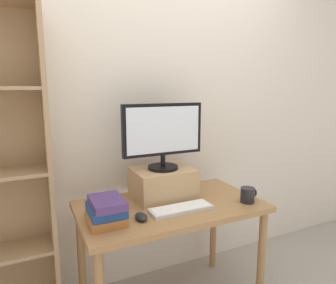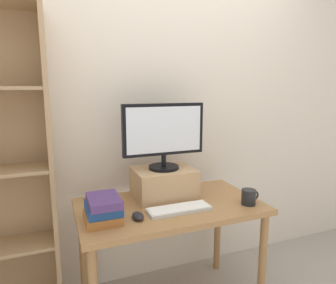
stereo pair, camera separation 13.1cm
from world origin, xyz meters
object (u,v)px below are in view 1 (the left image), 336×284
(keyboard, at_px, (181,209))
(computer_mouse, at_px, (141,217))
(desk, at_px, (170,218))
(riser_box, at_px, (163,183))
(computer_monitor, at_px, (163,134))
(book_stack, at_px, (106,211))
(coffee_mug, at_px, (248,195))

(keyboard, xyz_separation_m, computer_mouse, (-0.26, -0.02, 0.01))
(desk, relative_size, keyboard, 3.00)
(desk, bearing_deg, computer_mouse, -150.68)
(keyboard, relative_size, computer_mouse, 3.68)
(riser_box, height_order, keyboard, riser_box)
(desk, relative_size, riser_box, 2.92)
(computer_monitor, xyz_separation_m, book_stack, (-0.44, -0.22, -0.36))
(book_stack, bearing_deg, riser_box, 27.05)
(computer_monitor, relative_size, computer_mouse, 5.25)
(keyboard, bearing_deg, riser_box, 90.57)
(coffee_mug, bearing_deg, keyboard, 172.12)
(keyboard, height_order, book_stack, book_stack)
(computer_mouse, bearing_deg, keyboard, 3.53)
(desk, distance_m, computer_monitor, 0.54)
(riser_box, bearing_deg, coffee_mug, -34.71)
(desk, distance_m, riser_box, 0.23)
(computer_mouse, xyz_separation_m, book_stack, (-0.18, 0.04, 0.05))
(computer_monitor, height_order, keyboard, computer_monitor)
(computer_mouse, bearing_deg, book_stack, 166.55)
(book_stack, relative_size, coffee_mug, 2.05)
(keyboard, xyz_separation_m, coffee_mug, (0.45, -0.06, 0.04))
(desk, distance_m, keyboard, 0.16)
(keyboard, relative_size, coffee_mug, 3.17)
(desk, xyz_separation_m, riser_box, (0.01, 0.13, 0.19))
(keyboard, height_order, coffee_mug, coffee_mug)
(book_stack, distance_m, coffee_mug, 0.90)
(riser_box, relative_size, computer_mouse, 3.77)
(riser_box, height_order, coffee_mug, riser_box)
(riser_box, distance_m, computer_mouse, 0.38)
(desk, bearing_deg, book_stack, -167.52)
(book_stack, bearing_deg, computer_monitor, 26.90)
(desk, xyz_separation_m, computer_mouse, (-0.25, -0.14, 0.11))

